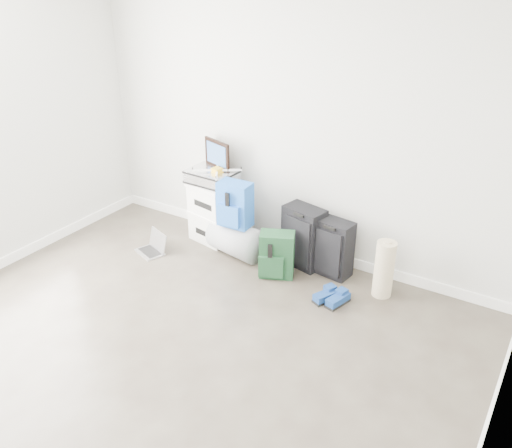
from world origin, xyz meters
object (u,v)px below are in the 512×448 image
Objects in this scene: briefcase at (212,177)px; carry_on at (333,248)px; duffel_bag at (237,239)px; large_suitcase at (303,237)px; boxes_stack at (213,211)px; laptop at (153,247)px.

carry_on is at bearing 2.25° from briefcase.
large_suitcase reaches higher than duffel_bag.
laptop is (-0.37, -0.56, -0.28)m from boxes_stack.
carry_on is (0.32, -0.01, -0.03)m from large_suitcase.
boxes_stack is 0.73m from laptop.
briefcase is 1.45m from carry_on.
carry_on is at bearing 11.50° from large_suitcase.
large_suitcase is at bearing 11.47° from boxes_stack.
large_suitcase is at bearing -173.67° from carry_on.
carry_on reaches higher than laptop.
large_suitcase is 1.57m from laptop.
briefcase is 0.85× the size of duffel_bag.
large_suitcase reaches higher than carry_on.
duffel_bag is 0.92× the size of large_suitcase.
boxes_stack is 1.16× the size of duffel_bag.
boxes_stack is 1.06m from large_suitcase.
boxes_stack is 1.86× the size of laptop.
duffel_bag is at bearing -19.28° from briefcase.
duffel_bag is 1.00× the size of carry_on.
laptop is at bearing -113.22° from boxes_stack.
laptop is at bearing -121.79° from briefcase.
briefcase reaches higher than duffel_bag.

